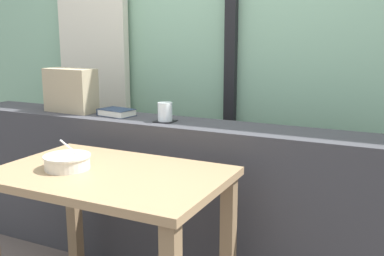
{
  "coord_description": "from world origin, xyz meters",
  "views": [
    {
      "loc": [
        1.13,
        -1.54,
        1.3
      ],
      "look_at": [
        0.14,
        0.5,
        0.82
      ],
      "focal_mm": 41.99,
      "sensor_mm": 36.0,
      "label": 1
    }
  ],
  "objects_px": {
    "breakfast_table": "(110,200)",
    "throw_pillow": "(71,90)",
    "closed_book": "(116,112)",
    "coaster_square": "(165,121)",
    "juice_glass": "(165,113)",
    "fork_utensil": "(66,155)",
    "soup_bowl": "(67,162)"
  },
  "relations": [
    {
      "from": "closed_book",
      "to": "fork_utensil",
      "type": "height_order",
      "value": "closed_book"
    },
    {
      "from": "breakfast_table",
      "to": "throw_pillow",
      "type": "distance_m",
      "value": 0.99
    },
    {
      "from": "breakfast_table",
      "to": "closed_book",
      "type": "relative_size",
      "value": 4.7
    },
    {
      "from": "throw_pillow",
      "to": "soup_bowl",
      "type": "xyz_separation_m",
      "value": [
        0.52,
        -0.64,
        -0.21
      ]
    },
    {
      "from": "coaster_square",
      "to": "throw_pillow",
      "type": "height_order",
      "value": "throw_pillow"
    },
    {
      "from": "coaster_square",
      "to": "fork_utensil",
      "type": "distance_m",
      "value": 0.55
    },
    {
      "from": "coaster_square",
      "to": "juice_glass",
      "type": "bearing_deg",
      "value": 180.0
    },
    {
      "from": "coaster_square",
      "to": "throw_pillow",
      "type": "xyz_separation_m",
      "value": [
        -0.67,
        0.03,
        0.13
      ]
    },
    {
      "from": "throw_pillow",
      "to": "fork_utensil",
      "type": "relative_size",
      "value": 1.88
    },
    {
      "from": "soup_bowl",
      "to": "fork_utensil",
      "type": "height_order",
      "value": "soup_bowl"
    },
    {
      "from": "juice_glass",
      "to": "fork_utensil",
      "type": "distance_m",
      "value": 0.56
    },
    {
      "from": "soup_bowl",
      "to": "throw_pillow",
      "type": "bearing_deg",
      "value": 128.94
    },
    {
      "from": "fork_utensil",
      "to": "breakfast_table",
      "type": "bearing_deg",
      "value": -33.14
    },
    {
      "from": "coaster_square",
      "to": "soup_bowl",
      "type": "bearing_deg",
      "value": -103.85
    },
    {
      "from": "soup_bowl",
      "to": "fork_utensil",
      "type": "xyz_separation_m",
      "value": [
        -0.16,
        0.17,
        -0.03
      ]
    },
    {
      "from": "coaster_square",
      "to": "juice_glass",
      "type": "distance_m",
      "value": 0.05
    },
    {
      "from": "throw_pillow",
      "to": "fork_utensil",
      "type": "xyz_separation_m",
      "value": [
        0.36,
        -0.47,
        -0.24
      ]
    },
    {
      "from": "breakfast_table",
      "to": "throw_pillow",
      "type": "relative_size",
      "value": 3.1
    },
    {
      "from": "closed_book",
      "to": "soup_bowl",
      "type": "xyz_separation_m",
      "value": [
        0.19,
        -0.65,
        -0.1
      ]
    },
    {
      "from": "breakfast_table",
      "to": "fork_utensil",
      "type": "xyz_separation_m",
      "value": [
        -0.34,
        0.12,
        0.13
      ]
    },
    {
      "from": "juice_glass",
      "to": "fork_utensil",
      "type": "bearing_deg",
      "value": -125.03
    },
    {
      "from": "closed_book",
      "to": "fork_utensil",
      "type": "bearing_deg",
      "value": -85.54
    },
    {
      "from": "closed_book",
      "to": "throw_pillow",
      "type": "distance_m",
      "value": 0.34
    },
    {
      "from": "juice_glass",
      "to": "coaster_square",
      "type": "bearing_deg",
      "value": 0.0
    },
    {
      "from": "breakfast_table",
      "to": "throw_pillow",
      "type": "xyz_separation_m",
      "value": [
        -0.7,
        0.59,
        0.38
      ]
    },
    {
      "from": "closed_book",
      "to": "breakfast_table",
      "type": "bearing_deg",
      "value": -57.6
    },
    {
      "from": "coaster_square",
      "to": "juice_glass",
      "type": "height_order",
      "value": "juice_glass"
    },
    {
      "from": "closed_book",
      "to": "soup_bowl",
      "type": "height_order",
      "value": "closed_book"
    },
    {
      "from": "juice_glass",
      "to": "closed_book",
      "type": "bearing_deg",
      "value": 173.33
    },
    {
      "from": "breakfast_table",
      "to": "coaster_square",
      "type": "bearing_deg",
      "value": 93.81
    },
    {
      "from": "breakfast_table",
      "to": "soup_bowl",
      "type": "bearing_deg",
      "value": -166.36
    },
    {
      "from": "coaster_square",
      "to": "juice_glass",
      "type": "xyz_separation_m",
      "value": [
        -0.0,
        0.0,
        0.05
      ]
    }
  ]
}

